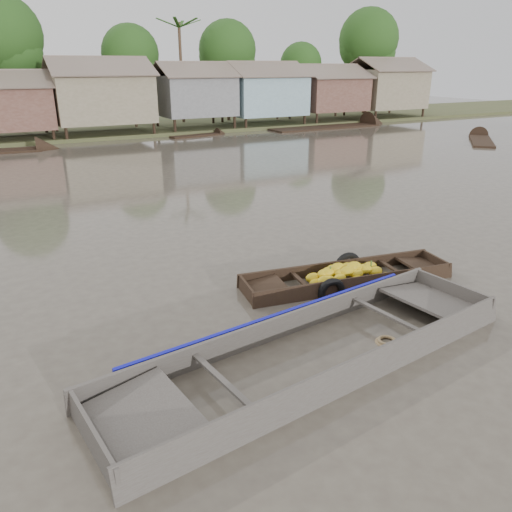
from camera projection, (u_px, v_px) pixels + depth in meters
name	position (u px, v px, depth m)	size (l,w,h in m)	color
ground	(291.00, 307.00, 10.63)	(120.00, 120.00, 0.00)	#4C443A
riverbank	(101.00, 90.00, 37.10)	(120.00, 12.47, 10.22)	#384723
banana_boat	(345.00, 278.00, 11.79)	(5.24, 2.00, 0.74)	black
viewer_boat	(314.00, 356.00, 8.72)	(8.13, 3.04, 0.64)	#433D39
distant_boats	(229.00, 139.00, 34.71)	(47.61, 14.94, 0.35)	black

